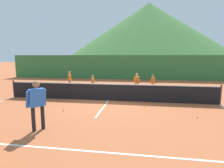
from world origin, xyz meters
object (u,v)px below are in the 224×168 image
at_px(tennis_ball_0, 197,117).
at_px(tennis_ball_5, 145,106).
at_px(student_2, 137,81).
at_px(student_1, 93,83).
at_px(student_0, 70,79).
at_px(tennis_ball_1, 37,107).
at_px(tennis_net, 108,92).
at_px(tennis_ball_6, 64,110).
at_px(student_3, 153,82).
at_px(instructor, 37,101).
at_px(tennis_ball_4, 39,101).
at_px(tennis_ball_3, 81,101).

xyz_separation_m(tennis_ball_0, tennis_ball_5, (-2.05, 1.33, 0.00)).
bearing_deg(tennis_ball_0, student_2, 117.18).
xyz_separation_m(student_1, student_2, (2.86, 0.84, 0.06)).
xyz_separation_m(student_2, tennis_ball_5, (0.52, -3.67, -0.77)).
distance_m(student_0, tennis_ball_1, 4.99).
xyz_separation_m(tennis_net, tennis_ball_6, (-1.66, -2.35, -0.47)).
height_order(student_3, tennis_ball_5, student_3).
height_order(student_2, tennis_ball_0, student_2).
xyz_separation_m(instructor, tennis_ball_4, (-2.18, 3.78, -0.98)).
relative_size(tennis_ball_1, tennis_ball_3, 1.00).
bearing_deg(tennis_ball_4, tennis_ball_0, -11.88).
distance_m(student_0, student_1, 2.44).
relative_size(student_1, tennis_ball_0, 18.21).
distance_m(tennis_ball_1, tennis_ball_6, 1.58).
bearing_deg(student_2, student_1, -163.55).
xyz_separation_m(tennis_net, tennis_ball_4, (-3.78, -0.75, -0.47)).
distance_m(student_0, tennis_ball_4, 3.84).
xyz_separation_m(student_0, tennis_ball_0, (7.53, -5.39, -0.79)).
distance_m(student_0, tennis_ball_5, 6.87).
bearing_deg(tennis_net, student_0, 139.09).
distance_m(student_3, tennis_ball_4, 7.42).
height_order(tennis_net, tennis_ball_0, tennis_net).
bearing_deg(student_0, tennis_ball_6, -71.50).
height_order(tennis_ball_1, tennis_ball_5, same).
bearing_deg(tennis_ball_4, student_1, 45.75).
distance_m(student_1, tennis_ball_5, 4.46).
bearing_deg(tennis_ball_5, tennis_ball_3, 172.03).
relative_size(instructor, tennis_ball_3, 24.84).
relative_size(tennis_ball_4, tennis_ball_5, 1.00).
xyz_separation_m(student_0, student_3, (6.06, -0.04, -0.09)).
height_order(student_0, tennis_ball_4, student_0).
bearing_deg(student_0, student_2, -4.49).
bearing_deg(student_0, instructor, -76.26).
bearing_deg(tennis_ball_1, tennis_ball_3, 37.59).
bearing_deg(student_2, tennis_net, -120.25).
relative_size(tennis_net, tennis_ball_0, 173.47).
height_order(student_0, student_3, student_0).
xyz_separation_m(tennis_net, student_1, (-1.34, 1.75, 0.25)).
xyz_separation_m(student_0, student_2, (4.96, -0.39, -0.02)).
bearing_deg(student_1, tennis_ball_0, -37.47).
relative_size(student_2, student_3, 1.09).
distance_m(student_2, tennis_ball_4, 6.32).
height_order(tennis_ball_1, tennis_ball_4, same).
distance_m(tennis_net, tennis_ball_1, 3.76).
height_order(tennis_ball_0, tennis_ball_6, same).
xyz_separation_m(tennis_net, student_2, (1.51, 2.60, 0.30)).
distance_m(student_2, tennis_ball_0, 5.68).
bearing_deg(student_1, instructor, -92.39).
relative_size(instructor, tennis_ball_6, 24.84).
height_order(student_3, tennis_ball_1, student_3).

